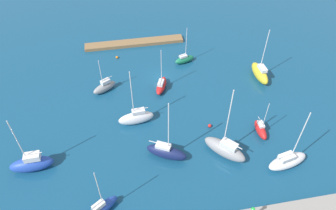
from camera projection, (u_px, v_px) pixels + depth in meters
name	position (u px, v px, depth m)	size (l,w,h in m)	color
water	(160.00, 78.00, 69.62)	(160.00, 160.00, 0.00)	navy
pier_dock	(134.00, 43.00, 78.85)	(24.38, 2.78, 0.80)	olive
sailboat_blue_center_basin	(102.00, 208.00, 46.35)	(5.23, 4.25, 9.85)	#2347B2
sailboat_white_inner_mooring	(136.00, 118.00, 58.97)	(6.79, 2.45, 12.35)	white
sailboat_red_outer_mooring	(261.00, 129.00, 57.50)	(1.56, 4.61, 7.73)	red
sailboat_gray_along_channel	(225.00, 149.00, 53.68)	(7.13, 7.40, 14.57)	gray
sailboat_navy_lone_north	(166.00, 152.00, 53.42)	(7.24, 5.18, 12.79)	#141E4C
sailboat_yellow_off_beacon	(260.00, 73.00, 68.46)	(2.36, 7.14, 11.88)	yellow
sailboat_green_west_end	(184.00, 59.00, 73.04)	(5.08, 2.94, 8.98)	#19724C
sailboat_blue_mid_basin	(32.00, 163.00, 51.53)	(7.03, 2.71, 11.74)	#2347B2
sailboat_white_far_south	(287.00, 161.00, 52.22)	(7.54, 3.87, 12.40)	white
sailboat_red_lone_south	(161.00, 85.00, 66.31)	(3.75, 5.89, 9.59)	red
sailboat_gray_east_end	(105.00, 87.00, 65.80)	(5.38, 4.19, 7.93)	gray
mooring_buoy_orange	(117.00, 57.00, 74.64)	(0.61, 0.61, 0.61)	orange
mooring_buoy_red	(210.00, 126.00, 58.98)	(0.67, 0.67, 0.67)	red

